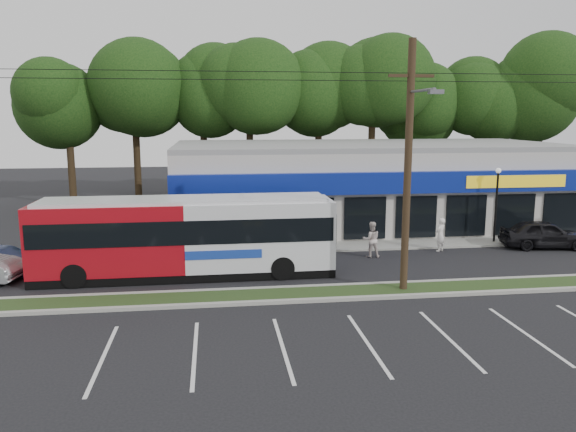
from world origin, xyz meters
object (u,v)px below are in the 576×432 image
(lamp_post, at_px, (497,196))
(pedestrian_b, at_px, (371,239))
(car_blue, at_px, (5,260))
(pedestrian_a, at_px, (440,235))
(car_dark, at_px, (544,234))
(metrobus, at_px, (186,235))
(utility_pole, at_px, (405,159))

(lamp_post, xyz_separation_m, pedestrian_b, (-7.75, -2.14, -1.76))
(car_blue, distance_m, pedestrian_a, 21.40)
(lamp_post, distance_m, car_dark, 3.18)
(metrobus, xyz_separation_m, pedestrian_b, (9.14, 2.16, -0.96))
(metrobus, distance_m, car_blue, 8.48)
(pedestrian_a, bearing_deg, pedestrian_b, -26.78)
(lamp_post, bearing_deg, car_blue, -173.69)
(metrobus, bearing_deg, car_dark, 8.27)
(pedestrian_b, bearing_deg, car_blue, 6.14)
(pedestrian_b, bearing_deg, lamp_post, -160.55)
(car_dark, bearing_deg, pedestrian_a, 98.15)
(metrobus, xyz_separation_m, car_blue, (-8.25, 1.52, -1.25))
(pedestrian_a, bearing_deg, metrobus, -24.65)
(lamp_post, relative_size, metrobus, 0.32)
(car_blue, xyz_separation_m, pedestrian_b, (17.39, 0.64, 0.29))
(metrobus, relative_size, pedestrian_b, 7.20)
(utility_pole, height_order, lamp_post, utility_pole)
(metrobus, relative_size, pedestrian_a, 7.38)
(lamp_post, distance_m, metrobus, 17.44)
(pedestrian_a, height_order, pedestrian_b, pedestrian_b)
(utility_pole, bearing_deg, car_blue, 163.28)
(pedestrian_a, bearing_deg, car_blue, -33.41)
(utility_pole, height_order, pedestrian_a, utility_pole)
(car_dark, xyz_separation_m, car_blue, (-27.23, -1.33, -0.15))
(pedestrian_a, bearing_deg, car_dark, 142.61)
(car_dark, bearing_deg, lamp_post, 63.81)
(lamp_post, height_order, car_blue, lamp_post)
(utility_pole, relative_size, pedestrian_a, 28.11)
(metrobus, distance_m, pedestrian_a, 13.45)
(car_dark, height_order, pedestrian_a, pedestrian_a)
(utility_pole, xyz_separation_m, car_dark, (10.27, 6.42, -4.64))
(lamp_post, height_order, car_dark, lamp_post)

